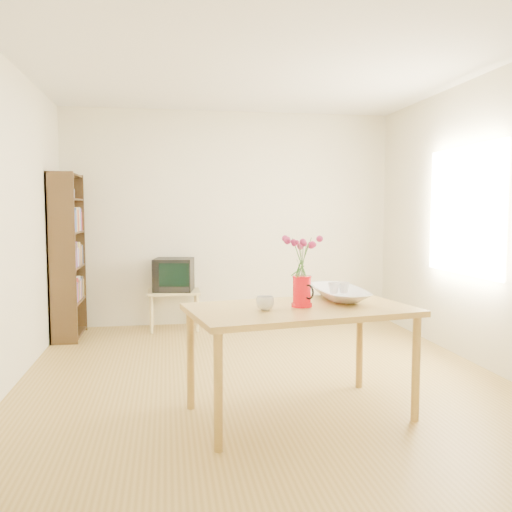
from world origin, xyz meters
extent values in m
plane|color=olive|center=(0.00, 0.00, 0.00)|extent=(4.50, 4.50, 0.00)
plane|color=white|center=(0.00, 0.00, 2.60)|extent=(4.50, 4.50, 0.00)
plane|color=beige|center=(0.00, 2.25, 1.30)|extent=(4.00, 0.00, 4.00)
plane|color=beige|center=(0.00, -2.25, 1.30)|extent=(4.00, 0.00, 4.00)
plane|color=beige|center=(-2.00, 0.00, 1.30)|extent=(0.00, 4.50, 4.50)
plane|color=beige|center=(2.00, 0.00, 1.30)|extent=(0.00, 4.50, 4.50)
plane|color=white|center=(1.98, 0.30, 1.40)|extent=(0.00, 1.30, 1.30)
cube|color=#A47D38|center=(0.11, -0.87, 0.73)|extent=(1.61, 1.09, 0.04)
cylinder|color=#A47D38|center=(-0.49, -1.34, 0.35)|extent=(0.06, 0.06, 0.71)
cylinder|color=#A47D38|center=(0.84, -1.10, 0.35)|extent=(0.06, 0.06, 0.71)
cylinder|color=#A47D38|center=(-0.62, -0.63, 0.35)|extent=(0.06, 0.06, 0.71)
cylinder|color=#A47D38|center=(0.72, -0.39, 0.35)|extent=(0.06, 0.06, 0.71)
cube|color=tan|center=(-0.70, 1.97, 0.45)|extent=(0.60, 0.45, 0.03)
cylinder|color=tan|center=(-0.96, 1.78, 0.22)|extent=(0.04, 0.04, 0.43)
cylinder|color=tan|center=(-0.44, 1.78, 0.22)|extent=(0.04, 0.04, 0.43)
cylinder|color=tan|center=(-0.96, 2.15, 0.22)|extent=(0.04, 0.04, 0.43)
cylinder|color=tan|center=(-0.44, 2.15, 0.22)|extent=(0.04, 0.04, 0.43)
cube|color=black|center=(-1.85, 1.41, 0.90)|extent=(0.28, 0.02, 1.80)
cube|color=black|center=(-1.85, 2.09, 0.90)|extent=(0.28, 0.03, 1.80)
cube|color=black|center=(-1.98, 1.75, 0.90)|extent=(0.02, 0.70, 1.80)
cube|color=black|center=(-1.85, 1.75, 0.04)|extent=(0.27, 0.65, 0.02)
cube|color=black|center=(-1.85, 1.75, 0.40)|extent=(0.27, 0.65, 0.02)
cube|color=black|center=(-1.85, 1.75, 0.78)|extent=(0.27, 0.65, 0.02)
cube|color=black|center=(-1.85, 1.75, 1.16)|extent=(0.27, 0.65, 0.02)
cube|color=black|center=(-1.85, 1.75, 1.52)|extent=(0.27, 0.65, 0.02)
cube|color=black|center=(-1.85, 1.75, 1.78)|extent=(0.27, 0.65, 0.02)
cylinder|color=red|center=(0.12, -0.86, 0.85)|extent=(0.12, 0.12, 0.20)
cylinder|color=red|center=(0.12, -0.86, 0.76)|extent=(0.14, 0.14, 0.02)
cylinder|color=red|center=(0.12, -0.86, 0.96)|extent=(0.13, 0.13, 0.01)
cone|color=red|center=(0.10, -0.91, 0.93)|extent=(0.07, 0.08, 0.06)
torus|color=black|center=(0.15, -0.79, 0.86)|extent=(0.05, 0.10, 0.10)
imported|color=white|center=(-0.14, -0.94, 0.80)|extent=(0.17, 0.17, 0.09)
imported|color=white|center=(0.47, -0.59, 0.99)|extent=(0.51, 0.51, 0.47)
imported|color=white|center=(0.43, -0.59, 0.94)|extent=(0.09, 0.09, 0.07)
imported|color=white|center=(0.52, -0.57, 0.94)|extent=(0.10, 0.10, 0.07)
cube|color=black|center=(-0.70, 1.97, 0.65)|extent=(0.50, 0.47, 0.38)
cube|color=black|center=(-0.70, 2.04, 0.67)|extent=(0.34, 0.27, 0.27)
cube|color=black|center=(-0.70, 1.76, 0.67)|extent=(0.34, 0.07, 0.27)
camera|label=1|loc=(-0.78, -4.40, 1.41)|focal=38.00mm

